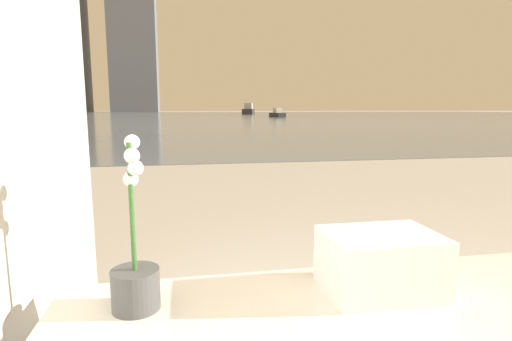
{
  "coord_description": "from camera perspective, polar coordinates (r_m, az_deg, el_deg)",
  "views": [
    {
      "loc": [
        -0.57,
        -0.08,
        0.98
      ],
      "look_at": [
        -0.11,
        2.39,
        0.59
      ],
      "focal_mm": 28.0,
      "sensor_mm": 36.0,
      "label": 1
    }
  ],
  "objects": [
    {
      "name": "potted_orchid",
      "position": [
        1.04,
        -16.87,
        -13.77
      ],
      "size": [
        0.12,
        0.12,
        0.43
      ],
      "color": "#4C4C4C",
      "rests_on": "bathtub"
    },
    {
      "name": "towel_stack",
      "position": [
        1.15,
        17.34,
        -12.4
      ],
      "size": [
        0.3,
        0.22,
        0.16
      ],
      "color": "white",
      "rests_on": "bathtub"
    },
    {
      "name": "harbor_water",
      "position": [
        62.09,
        -10.07,
        7.81
      ],
      "size": [
        180.0,
        110.0,
        0.01
      ],
      "color": "slate",
      "rests_on": "ground_plane"
    },
    {
      "name": "harbor_boat_0",
      "position": [
        70.8,
        -1.08,
        8.61
      ],
      "size": [
        3.04,
        5.43,
        1.93
      ],
      "color": "#2D2D33",
      "rests_on": "harbor_water"
    },
    {
      "name": "harbor_boat_2",
      "position": [
        46.78,
        3.06,
        8.08
      ],
      "size": [
        1.43,
        2.87,
        1.03
      ],
      "color": "#2D2D33",
      "rests_on": "harbor_water"
    },
    {
      "name": "harbor_boat_3",
      "position": [
        61.66,
        -30.62,
        7.38
      ],
      "size": [
        3.74,
        5.67,
        2.02
      ],
      "color": "#4C4C51",
      "rests_on": "harbor_water"
    },
    {
      "name": "skyline_tower_0",
      "position": [
        128.24,
        -32.39,
        17.63
      ],
      "size": [
        8.51,
        8.17,
        46.99
      ],
      "color": "gray",
      "rests_on": "ground_plane"
    }
  ]
}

